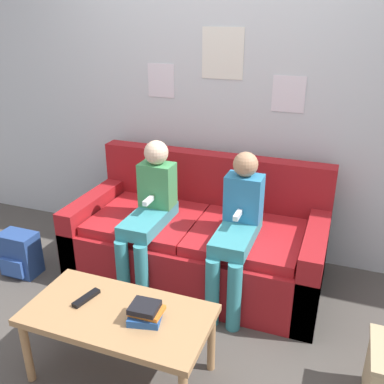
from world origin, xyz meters
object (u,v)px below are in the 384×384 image
object	(u,v)px
tv_remote	(86,298)
couch	(199,241)
backpack	(20,254)
person_right	(237,226)
coffee_table	(118,320)
person_left	(149,210)

from	to	relation	value
tv_remote	couch	bearing A→B (deg)	89.10
couch	backpack	xyz separation A→B (m)	(-1.26, -0.47, -0.12)
person_right	backpack	xyz separation A→B (m)	(-1.60, -0.25, -0.41)
backpack	coffee_table	bearing A→B (deg)	-26.72
backpack	tv_remote	bearing A→B (deg)	-30.00
person_right	tv_remote	distance (m)	1.03
couch	coffee_table	size ratio (longest dim) A/B	1.86
couch	backpack	world-z (taller)	couch
person_left	person_right	distance (m)	0.63
couch	person_left	xyz separation A→B (m)	(-0.29, -0.21, 0.30)
couch	coffee_table	bearing A→B (deg)	-93.18
coffee_table	person_right	distance (m)	0.97
coffee_table	person_left	bearing A→B (deg)	104.91
person_left	backpack	distance (m)	1.08
person_left	person_right	size ratio (longest dim) A/B	1.01
couch	person_left	distance (m)	0.47
person_left	backpack	world-z (taller)	person_left
couch	backpack	size ratio (longest dim) A/B	5.35
tv_remote	backpack	size ratio (longest dim) A/B	0.52
person_right	backpack	distance (m)	1.67
person_left	coffee_table	bearing A→B (deg)	-75.09
coffee_table	tv_remote	world-z (taller)	tv_remote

